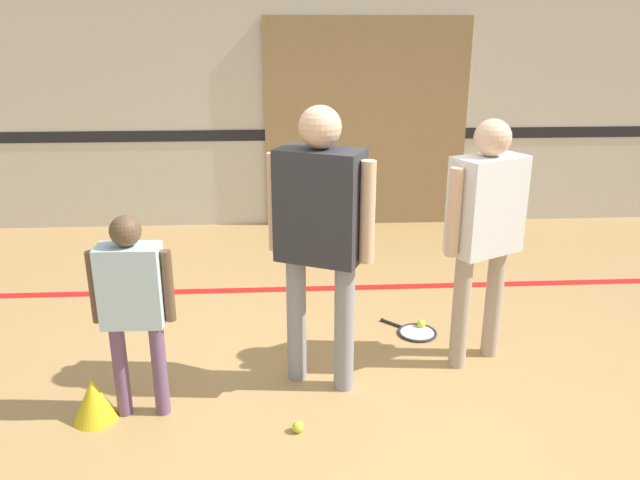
# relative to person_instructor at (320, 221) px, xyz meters

# --- Properties ---
(ground_plane) EXTENTS (16.00, 16.00, 0.00)m
(ground_plane) POSITION_rel_person_instructor_xyz_m (0.15, -0.09, -1.09)
(ground_plane) COLOR tan
(wall_back) EXTENTS (16.00, 0.07, 3.20)m
(wall_back) POSITION_rel_person_instructor_xyz_m (0.15, 3.43, 0.51)
(wall_back) COLOR beige
(wall_back) RESTS_ON ground_plane
(wall_panel) EXTENTS (2.22, 0.05, 2.27)m
(wall_panel) POSITION_rel_person_instructor_xyz_m (0.71, 3.37, 0.05)
(wall_panel) COLOR #93754C
(wall_panel) RESTS_ON ground_plane
(floor_stripe) EXTENTS (14.40, 0.10, 0.01)m
(floor_stripe) POSITION_rel_person_instructor_xyz_m (0.15, 1.49, -1.08)
(floor_stripe) COLOR red
(floor_stripe) RESTS_ON ground_plane
(person_instructor) EXTENTS (0.61, 0.45, 1.76)m
(person_instructor) POSITION_rel_person_instructor_xyz_m (0.00, 0.00, 0.00)
(person_instructor) COLOR gray
(person_instructor) RESTS_ON ground_plane
(person_student_left) EXTENTS (0.46, 0.19, 1.22)m
(person_student_left) POSITION_rel_person_instructor_xyz_m (-1.06, -0.28, -0.33)
(person_student_left) COLOR #6B4C70
(person_student_left) RESTS_ON ground_plane
(person_student_right) EXTENTS (0.56, 0.44, 1.64)m
(person_student_right) POSITION_rel_person_instructor_xyz_m (1.07, 0.23, -0.07)
(person_student_right) COLOR tan
(person_student_right) RESTS_ON ground_plane
(racket_spare_on_floor) EXTENTS (0.45, 0.44, 0.03)m
(racket_spare_on_floor) POSITION_rel_person_instructor_xyz_m (0.75, 0.62, -1.08)
(racket_spare_on_floor) COLOR #28282D
(racket_spare_on_floor) RESTS_ON ground_plane
(tennis_ball_near_instructor) EXTENTS (0.07, 0.07, 0.07)m
(tennis_ball_near_instructor) POSITION_rel_person_instructor_xyz_m (-0.15, -0.51, -1.05)
(tennis_ball_near_instructor) COLOR #CCE038
(tennis_ball_near_instructor) RESTS_ON ground_plane
(tennis_ball_by_spare_racket) EXTENTS (0.07, 0.07, 0.07)m
(tennis_ball_by_spare_racket) POSITION_rel_person_instructor_xyz_m (0.81, 0.71, -1.05)
(tennis_ball_by_spare_racket) COLOR #CCE038
(tennis_ball_by_spare_racket) RESTS_ON ground_plane
(training_cone) EXTENTS (0.25, 0.25, 0.27)m
(training_cone) POSITION_rel_person_instructor_xyz_m (-1.32, -0.33, -0.95)
(training_cone) COLOR yellow
(training_cone) RESTS_ON ground_plane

